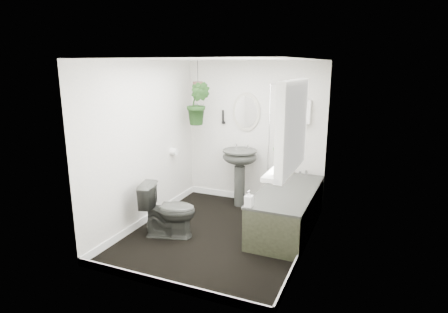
% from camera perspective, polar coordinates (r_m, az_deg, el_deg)
% --- Properties ---
extents(floor, '(2.30, 2.80, 0.02)m').
position_cam_1_polar(floor, '(5.20, -0.66, -11.78)').
color(floor, black).
rests_on(floor, ground).
extents(ceiling, '(2.30, 2.80, 0.02)m').
position_cam_1_polar(ceiling, '(4.69, -0.74, 14.70)').
color(ceiling, white).
rests_on(ceiling, ground).
extents(wall_back, '(2.30, 0.02, 2.30)m').
position_cam_1_polar(wall_back, '(6.11, 4.64, 3.53)').
color(wall_back, silver).
rests_on(wall_back, ground).
extents(wall_front, '(2.30, 0.02, 2.30)m').
position_cam_1_polar(wall_front, '(3.62, -9.74, -3.93)').
color(wall_front, silver).
rests_on(wall_front, ground).
extents(wall_left, '(0.02, 2.80, 2.30)m').
position_cam_1_polar(wall_left, '(5.38, -12.10, 1.84)').
color(wall_left, silver).
rests_on(wall_left, ground).
extents(wall_right, '(0.02, 2.80, 2.30)m').
position_cam_1_polar(wall_right, '(4.49, 12.99, -0.58)').
color(wall_right, silver).
rests_on(wall_right, ground).
extents(skirting, '(2.30, 2.80, 0.10)m').
position_cam_1_polar(skirting, '(5.18, -0.66, -11.18)').
color(skirting, white).
rests_on(skirting, floor).
extents(bathtub, '(0.72, 1.72, 0.58)m').
position_cam_1_polar(bathtub, '(5.29, 9.60, -7.99)').
color(bathtub, '#2D2F2B').
rests_on(bathtub, floor).
extents(bath_screen, '(0.04, 0.72, 1.40)m').
position_cam_1_polar(bath_screen, '(5.55, 7.89, 3.77)').
color(bath_screen, silver).
rests_on(bath_screen, bathtub).
extents(shower_box, '(0.20, 0.10, 0.35)m').
position_cam_1_polar(shower_box, '(5.78, 12.09, 6.69)').
color(shower_box, white).
rests_on(shower_box, wall_back).
extents(oval_mirror, '(0.46, 0.03, 0.62)m').
position_cam_1_polar(oval_mirror, '(6.06, 3.39, 6.82)').
color(oval_mirror, '#B1AB98').
rests_on(oval_mirror, wall_back).
extents(wall_sconce, '(0.04, 0.04, 0.22)m').
position_cam_1_polar(wall_sconce, '(6.21, -0.15, 6.08)').
color(wall_sconce, black).
rests_on(wall_sconce, wall_back).
extents(toilet_roll_holder, '(0.11, 0.11, 0.11)m').
position_cam_1_polar(toilet_roll_holder, '(5.97, -7.67, 0.76)').
color(toilet_roll_holder, white).
rests_on(toilet_roll_holder, wall_left).
extents(window_recess, '(0.08, 1.00, 0.90)m').
position_cam_1_polar(window_recess, '(3.73, 10.40, 4.49)').
color(window_recess, white).
rests_on(window_recess, wall_right).
extents(window_sill, '(0.18, 1.00, 0.04)m').
position_cam_1_polar(window_sill, '(3.83, 9.10, -1.63)').
color(window_sill, white).
rests_on(window_sill, wall_right).
extents(window_blinds, '(0.01, 0.86, 0.76)m').
position_cam_1_polar(window_blinds, '(3.74, 9.72, 4.54)').
color(window_blinds, white).
rests_on(window_blinds, wall_right).
extents(toilet, '(0.80, 0.59, 0.73)m').
position_cam_1_polar(toilet, '(5.07, -8.44, -8.04)').
color(toilet, '#2D2F2B').
rests_on(toilet, floor).
extents(pedestal_sink, '(0.61, 0.54, 0.93)m').
position_cam_1_polar(pedestal_sink, '(6.03, 2.39, -3.27)').
color(pedestal_sink, '#2D2F2B').
rests_on(pedestal_sink, floor).
extents(sill_plant, '(0.27, 0.25, 0.24)m').
position_cam_1_polar(sill_plant, '(3.84, 8.89, 0.56)').
color(sill_plant, black).
rests_on(sill_plant, window_sill).
extents(hanging_plant, '(0.41, 0.35, 0.67)m').
position_cam_1_polar(hanging_plant, '(5.91, -3.95, 8.06)').
color(hanging_plant, black).
rests_on(hanging_plant, ceiling).
extents(soap_bottle, '(0.09, 0.09, 0.20)m').
position_cam_1_polar(soap_bottle, '(4.51, 3.80, -6.41)').
color(soap_bottle, black).
rests_on(soap_bottle, bathtub).
extents(hanging_pot, '(0.16, 0.16, 0.12)m').
position_cam_1_polar(hanging_pot, '(5.89, -3.99, 10.74)').
color(hanging_pot, '#50362D').
rests_on(hanging_pot, ceiling).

